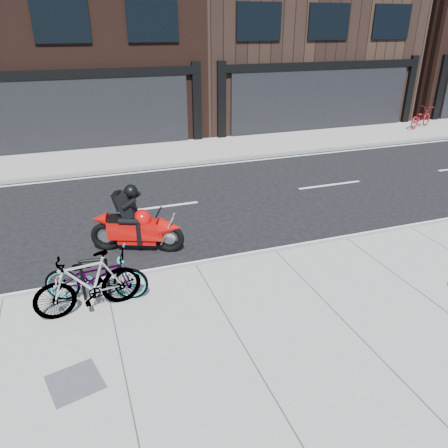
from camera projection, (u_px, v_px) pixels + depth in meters
name	position (u px, v px, depth m)	size (l,w,h in m)	color
ground	(175.00, 234.00, 11.65)	(120.00, 120.00, 0.00)	black
sidewalk_near	(246.00, 353.00, 7.34)	(60.00, 6.00, 0.13)	gray
sidewalk_far	(131.00, 156.00, 18.26)	(60.00, 3.50, 0.13)	gray
building_mideast	(282.00, 1.00, 24.49)	(12.00, 10.00, 12.50)	black
bike_rack	(95.00, 276.00, 8.47)	(0.53, 0.13, 0.90)	black
bicycle_front	(96.00, 275.00, 8.48)	(0.70, 2.01, 1.05)	gray
bicycle_rear	(88.00, 283.00, 8.10)	(0.56, 1.99, 1.20)	gray
motorcycle	(140.00, 225.00, 10.52)	(2.19, 1.24, 1.73)	black
bicycle_far	(421.00, 118.00, 22.79)	(0.69, 1.99, 1.04)	maroon
utility_grate	(75.00, 382.00, 6.65)	(0.75, 0.75, 0.01)	#4B4B4E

